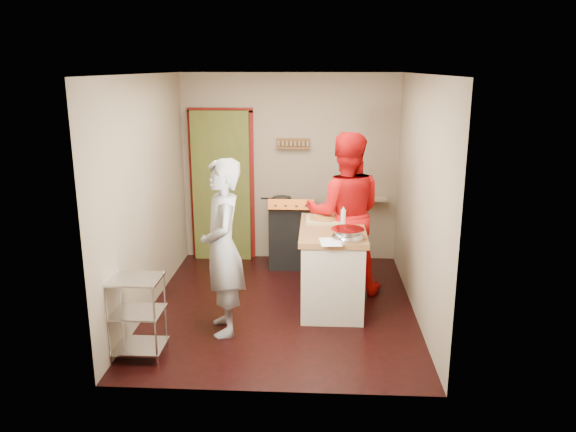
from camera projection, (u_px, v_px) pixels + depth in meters
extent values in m
plane|color=black|center=(282.00, 306.00, 6.46)|extent=(3.50, 3.50, 0.00)
cube|color=gray|center=(290.00, 168.00, 7.81)|extent=(3.00, 0.04, 2.60)
cube|color=#565B23|center=(223.00, 184.00, 7.97)|extent=(0.80, 0.40, 2.10)
cube|color=maroon|center=(193.00, 185.00, 7.93)|extent=(0.06, 0.06, 2.10)
cube|color=maroon|center=(252.00, 186.00, 7.89)|extent=(0.06, 0.06, 2.10)
cube|color=maroon|center=(220.00, 110.00, 7.64)|extent=(0.90, 0.06, 0.06)
cube|color=brown|center=(293.00, 147.00, 7.68)|extent=(0.46, 0.09, 0.03)
cube|color=brown|center=(293.00, 143.00, 7.71)|extent=(0.46, 0.02, 0.12)
cube|color=olive|center=(293.00, 143.00, 7.67)|extent=(0.42, 0.04, 0.07)
cube|color=gray|center=(358.00, 199.00, 7.77)|extent=(0.80, 0.18, 0.04)
cube|color=black|center=(343.00, 190.00, 7.75)|extent=(0.10, 0.14, 0.22)
cube|color=gray|center=(146.00, 195.00, 6.20)|extent=(0.04, 3.50, 2.60)
cube|color=gray|center=(420.00, 198.00, 6.04)|extent=(0.04, 3.50, 2.60)
cube|color=white|center=(281.00, 73.00, 5.78)|extent=(3.00, 3.50, 0.02)
cube|color=black|center=(292.00, 237.00, 7.73)|extent=(0.60, 0.55, 0.80)
cube|color=black|center=(292.00, 207.00, 7.62)|extent=(0.60, 0.55, 0.06)
cube|color=#964515|center=(291.00, 205.00, 7.33)|extent=(0.60, 0.15, 0.17)
cylinder|color=black|center=(282.00, 199.00, 7.74)|extent=(0.26, 0.26, 0.05)
cylinder|color=silver|center=(107.00, 325.00, 5.11)|extent=(0.02, 0.02, 0.80)
cylinder|color=silver|center=(155.00, 326.00, 5.08)|extent=(0.02, 0.02, 0.80)
cylinder|color=silver|center=(121.00, 308.00, 5.45)|extent=(0.02, 0.02, 0.80)
cylinder|color=silver|center=(166.00, 309.00, 5.43)|extent=(0.02, 0.02, 0.80)
cube|color=silver|center=(140.00, 346.00, 5.34)|extent=(0.48, 0.40, 0.02)
cube|color=silver|center=(137.00, 312.00, 5.25)|extent=(0.48, 0.40, 0.02)
cube|color=silver|center=(135.00, 279.00, 5.17)|extent=(0.48, 0.40, 0.02)
cube|color=beige|center=(332.00, 269.00, 6.41)|extent=(0.67, 1.17, 0.87)
cube|color=#916037|center=(332.00, 230.00, 6.29)|extent=(0.73, 1.23, 0.06)
cube|color=#D0B97E|center=(323.00, 220.00, 6.55)|extent=(0.40, 0.40, 0.02)
cylinder|color=#BF833B|center=(323.00, 218.00, 6.55)|extent=(0.32, 0.32, 0.02)
ellipsoid|color=silver|center=(347.00, 234.00, 5.85)|extent=(0.35, 0.35, 0.11)
cylinder|color=white|center=(341.00, 207.00, 6.64)|extent=(0.12, 0.12, 0.28)
cylinder|color=silver|center=(343.00, 217.00, 6.39)|extent=(0.06, 0.06, 0.17)
cube|color=white|center=(330.00, 242.00, 5.76)|extent=(0.24, 0.32, 0.00)
cylinder|color=black|center=(354.00, 204.00, 6.70)|extent=(0.08, 0.08, 0.31)
cylinder|color=black|center=(360.00, 207.00, 6.57)|extent=(0.08, 0.08, 0.31)
cylinder|color=black|center=(349.00, 207.00, 6.58)|extent=(0.08, 0.08, 0.31)
imported|color=#B9B9BE|center=(223.00, 248.00, 5.65)|extent=(0.59, 0.75, 1.81)
imported|color=red|center=(345.00, 214.00, 6.70)|extent=(0.96, 0.75, 1.95)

